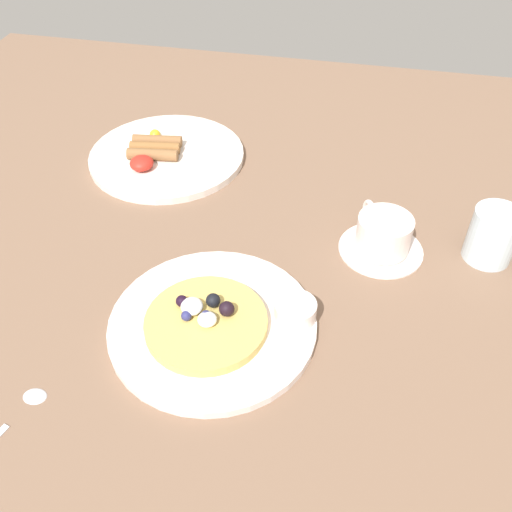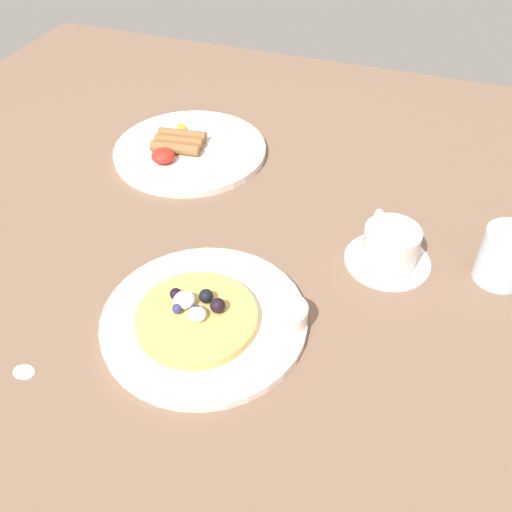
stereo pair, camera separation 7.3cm
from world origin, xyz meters
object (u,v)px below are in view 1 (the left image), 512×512
(water_glass, at_px, (493,235))
(coffee_saucer, at_px, (381,249))
(syrup_ramekin, at_px, (295,311))
(coffee_cup, at_px, (383,232))
(pancake_plate, at_px, (213,324))
(teaspoon, at_px, (15,415))
(breakfast_plate, at_px, (167,156))

(water_glass, bearing_deg, coffee_saucer, -172.73)
(syrup_ramekin, distance_m, coffee_saucer, 0.20)
(coffee_cup, bearing_deg, water_glass, 6.73)
(syrup_ramekin, distance_m, water_glass, 0.32)
(pancake_plate, distance_m, coffee_cup, 0.29)
(teaspoon, xyz_separation_m, water_glass, (0.54, 0.39, 0.04))
(coffee_cup, bearing_deg, syrup_ramekin, -120.98)
(pancake_plate, relative_size, coffee_cup, 2.61)
(coffee_saucer, height_order, coffee_cup, coffee_cup)
(coffee_saucer, bearing_deg, coffee_cup, 118.42)
(coffee_cup, bearing_deg, coffee_saucer, -61.58)
(pancake_plate, distance_m, breakfast_plate, 0.41)
(coffee_cup, bearing_deg, breakfast_plate, 156.71)
(syrup_ramekin, relative_size, water_glass, 0.67)
(coffee_cup, relative_size, teaspoon, 0.76)
(pancake_plate, height_order, teaspoon, pancake_plate)
(coffee_cup, bearing_deg, pancake_plate, -135.83)
(breakfast_plate, bearing_deg, water_glass, -15.46)
(pancake_plate, height_order, breakfast_plate, breakfast_plate)
(water_glass, bearing_deg, coffee_cup, -173.27)
(pancake_plate, distance_m, water_glass, 0.42)
(pancake_plate, distance_m, coffee_saucer, 0.28)
(breakfast_plate, bearing_deg, syrup_ramekin, -49.45)
(teaspoon, bearing_deg, breakfast_plate, 90.45)
(syrup_ramekin, bearing_deg, breakfast_plate, 130.55)
(syrup_ramekin, height_order, coffee_saucer, syrup_ramekin)
(coffee_saucer, bearing_deg, syrup_ramekin, -121.36)
(pancake_plate, xyz_separation_m, water_glass, (0.36, 0.22, 0.03))
(water_glass, bearing_deg, syrup_ramekin, -143.58)
(pancake_plate, bearing_deg, teaspoon, -136.57)
(pancake_plate, bearing_deg, breakfast_plate, 117.00)
(breakfast_plate, xyz_separation_m, coffee_cup, (0.39, -0.17, 0.03))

